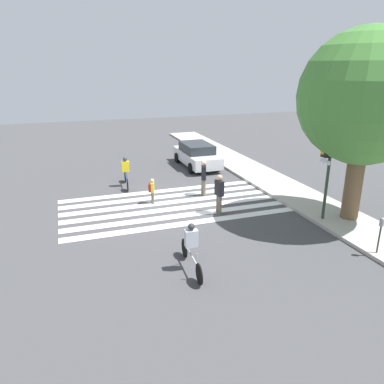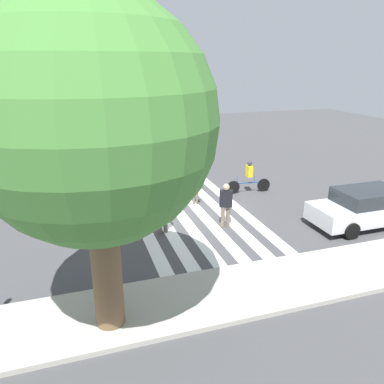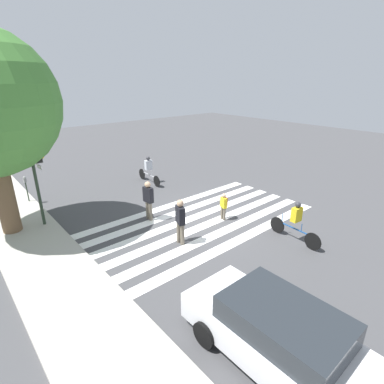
% 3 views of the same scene
% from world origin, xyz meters
% --- Properties ---
extents(ground_plane, '(60.00, 60.00, 0.00)m').
position_xyz_m(ground_plane, '(0.00, 0.00, 0.00)').
color(ground_plane, '#444447').
extents(sidewalk_curb, '(36.00, 2.50, 0.14)m').
position_xyz_m(sidewalk_curb, '(0.00, 6.25, 0.07)').
color(sidewalk_curb, '#ADA89E').
rests_on(sidewalk_curb, ground_plane).
extents(crosswalk_stripes, '(4.87, 10.00, 0.01)m').
position_xyz_m(crosswalk_stripes, '(-0.00, 0.00, 0.00)').
color(crosswalk_stripes, white).
rests_on(crosswalk_stripes, ground_plane).
extents(traffic_light, '(0.60, 0.50, 3.82)m').
position_xyz_m(traffic_light, '(3.86, 5.31, 2.67)').
color(traffic_light, '#283828').
rests_on(traffic_light, ground_plane).
extents(parking_meter, '(0.15, 0.15, 1.43)m').
position_xyz_m(parking_meter, '(6.97, 5.28, 1.06)').
color(parking_meter, '#283828').
rests_on(parking_meter, ground_plane).
extents(street_tree, '(5.16, 5.16, 7.64)m').
position_xyz_m(street_tree, '(4.10, 6.58, 5.02)').
color(street_tree, brown).
rests_on(street_tree, ground_plane).
extents(pedestrian_child_with_backpack, '(0.54, 0.38, 1.78)m').
position_xyz_m(pedestrian_child_with_backpack, '(-0.90, 1.94, 1.01)').
color(pedestrian_child_with_backpack, '#6B6051').
rests_on(pedestrian_child_with_backpack, ground_plane).
extents(pedestrian_adult_blue_shirt, '(0.37, 0.35, 1.23)m').
position_xyz_m(pedestrian_adult_blue_shirt, '(-0.54, -0.78, 0.72)').
color(pedestrian_adult_blue_shirt, '#6B6051').
rests_on(pedestrian_adult_blue_shirt, ground_plane).
extents(pedestrian_adult_tall_backpack, '(0.51, 0.26, 1.77)m').
position_xyz_m(pedestrian_adult_tall_backpack, '(1.59, 1.72, 1.00)').
color(pedestrian_adult_tall_backpack, '#6B6051').
rests_on(pedestrian_adult_tall_backpack, ground_plane).
extents(cyclist_near_curb, '(2.27, 0.42, 1.61)m').
position_xyz_m(cyclist_near_curb, '(-3.59, -1.48, 0.87)').
color(cyclist_near_curb, black).
rests_on(cyclist_near_curb, ground_plane).
extents(cyclist_mid_street, '(2.39, 0.41, 1.61)m').
position_xyz_m(cyclist_mid_street, '(5.73, -0.98, 0.86)').
color(cyclist_mid_street, black).
rests_on(cyclist_mid_street, ground_plane).
extents(car_parked_silver_sedan, '(4.60, 1.97, 1.50)m').
position_xyz_m(car_parked_silver_sedan, '(-6.31, 3.52, 0.76)').
color(car_parked_silver_sedan, silver).
rests_on(car_parked_silver_sedan, ground_plane).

